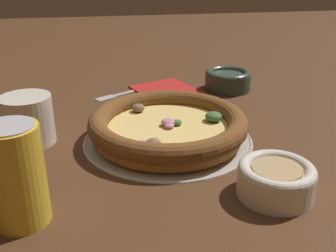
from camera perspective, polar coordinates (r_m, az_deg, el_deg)
ground_plane at (r=0.68m, az=-0.00°, el=-1.97°), size 3.00×3.00×0.00m
pizza_tray at (r=0.67m, az=-0.00°, el=-1.76°), size 0.29×0.29×0.01m
pizza at (r=0.66m, az=0.01°, el=0.14°), size 0.27×0.27×0.04m
bowl_near at (r=0.53m, az=15.38°, el=-7.38°), size 0.10×0.10×0.04m
bowl_far at (r=0.93m, az=8.68°, el=6.70°), size 0.11×0.11×0.05m
drinking_cup at (r=0.69m, az=-19.67°, el=0.85°), size 0.08×0.08×0.08m
napkin at (r=0.92m, az=-0.36°, el=5.36°), size 0.17×0.17×0.01m
fork at (r=0.91m, az=-5.84°, el=4.93°), size 0.17×0.11×0.00m
beverage_can at (r=0.48m, az=-21.20°, el=-6.69°), size 0.07×0.07×0.12m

